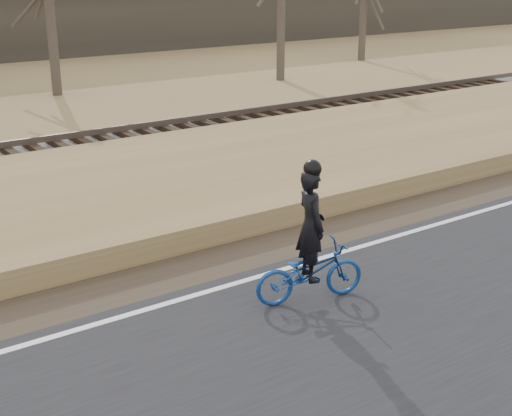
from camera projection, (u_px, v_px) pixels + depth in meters
ground at (257, 287)px, 11.05m from camera, size 120.00×120.00×0.00m
road at (369, 355)px, 9.11m from camera, size 120.00×6.00×0.06m
edge_line at (250, 279)px, 11.19m from camera, size 120.00×0.12×0.01m
shoulder at (217, 261)px, 11.98m from camera, size 120.00×1.60×0.04m
embankment at (137, 203)px, 14.24m from camera, size 120.00×5.00×0.44m
ballast at (68, 161)px, 17.18m from camera, size 120.00×3.00×0.45m
railroad at (67, 149)px, 17.08m from camera, size 120.00×2.40×0.29m
cyclist at (310, 257)px, 10.31m from camera, size 1.76×0.99×2.14m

